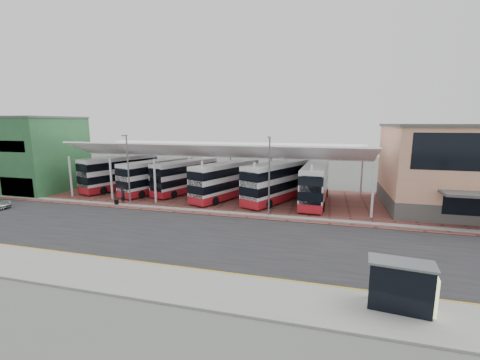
{
  "coord_description": "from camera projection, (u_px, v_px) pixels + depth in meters",
  "views": [
    {
      "loc": [
        7.4,
        -24.76,
        9.39
      ],
      "look_at": [
        -1.24,
        7.15,
        3.46
      ],
      "focal_mm": 24.0,
      "sensor_mm": 36.0,
      "label": 1
    }
  ],
  "objects": [
    {
      "name": "ground",
      "position": [
        232.0,
        235.0,
        27.08
      ],
      "size": [
        140.0,
        140.0,
        0.0
      ],
      "primitive_type": "plane",
      "color": "#4A4E48"
    },
    {
      "name": "road",
      "position": [
        229.0,
        239.0,
        26.13
      ],
      "size": [
        120.0,
        14.0,
        0.02
      ],
      "primitive_type": "cube",
      "color": "black",
      "rests_on": "ground"
    },
    {
      "name": "forecourt",
      "position": [
        278.0,
        201.0,
        38.91
      ],
      "size": [
        72.0,
        16.0,
        0.06
      ],
      "primitive_type": "cube",
      "color": "brown",
      "rests_on": "ground"
    },
    {
      "name": "sidewalk",
      "position": [
        188.0,
        286.0,
        18.52
      ],
      "size": [
        120.0,
        4.0,
        0.14
      ],
      "primitive_type": "cube",
      "color": "gray",
      "rests_on": "ground"
    },
    {
      "name": "north_kerb",
      "position": [
        249.0,
        215.0,
        32.96
      ],
      "size": [
        120.0,
        0.8,
        0.14
      ],
      "primitive_type": "cube",
      "color": "gray",
      "rests_on": "ground"
    },
    {
      "name": "yellow_line_near",
      "position": [
        201.0,
        272.0,
        20.43
      ],
      "size": [
        120.0,
        0.12,
        0.01
      ],
      "primitive_type": "cube",
      "color": "gold",
      "rests_on": "road"
    },
    {
      "name": "yellow_line_far",
      "position": [
        203.0,
        270.0,
        20.71
      ],
      "size": [
        120.0,
        0.12,
        0.01
      ],
      "primitive_type": "cube",
      "color": "gold",
      "rests_on": "road"
    },
    {
      "name": "canopy",
      "position": [
        218.0,
        151.0,
        40.84
      ],
      "size": [
        37.0,
        11.63,
        7.07
      ],
      "color": "silver",
      "rests_on": "ground"
    },
    {
      "name": "terminal",
      "position": [
        480.0,
        168.0,
        33.57
      ],
      "size": [
        18.4,
        14.4,
        9.25
      ],
      "color": "#4B4A47",
      "rests_on": "ground"
    },
    {
      "name": "shop_green",
      "position": [
        47.0,
        154.0,
        44.31
      ],
      "size": [
        6.4,
        10.2,
        10.22
      ],
      "color": "#2C6336",
      "rests_on": "ground"
    },
    {
      "name": "shop_cream",
      "position": [
        10.0,
        153.0,
        45.98
      ],
      "size": [
        6.4,
        10.2,
        10.22
      ],
      "color": "beige",
      "rests_on": "ground"
    },
    {
      "name": "lamp_west",
      "position": [
        128.0,
        168.0,
        35.87
      ],
      "size": [
        0.16,
        0.9,
        8.07
      ],
      "color": "slate",
      "rests_on": "ground"
    },
    {
      "name": "lamp_east",
      "position": [
        269.0,
        174.0,
        31.76
      ],
      "size": [
        0.16,
        0.9,
        8.07
      ],
      "color": "slate",
      "rests_on": "ground"
    },
    {
      "name": "bus_0",
      "position": [
        120.0,
        173.0,
        45.43
      ],
      "size": [
        6.29,
        11.51,
        4.66
      ],
      "rotation": [
        0.0,
        0.0,
        -0.35
      ],
      "color": "silver",
      "rests_on": "forecourt"
    },
    {
      "name": "bus_1",
      "position": [
        155.0,
        177.0,
        43.12
      ],
      "size": [
        5.59,
        10.75,
        4.33
      ],
      "rotation": [
        0.0,
        0.0,
        -0.32
      ],
      "color": "silver",
      "rests_on": "forecourt"
    },
    {
      "name": "bus_2",
      "position": [
        185.0,
        177.0,
        43.13
      ],
      "size": [
        5.81,
        10.6,
        4.29
      ],
      "rotation": [
        0.0,
        0.0,
        -0.35
      ],
      "color": "silver",
      "rests_on": "forecourt"
    },
    {
      "name": "bus_3",
      "position": [
        226.0,
        181.0,
        39.79
      ],
      "size": [
        6.37,
        10.97,
        4.46
      ],
      "rotation": [
        0.0,
        0.0,
        -0.38
      ],
      "color": "silver",
      "rests_on": "forecourt"
    },
    {
      "name": "bus_4",
      "position": [
        278.0,
        182.0,
        38.41
      ],
      "size": [
        7.11,
        11.37,
        4.67
      ],
      "rotation": [
        0.0,
        0.0,
        -0.43
      ],
      "color": "silver",
      "rests_on": "forecourt"
    },
    {
      "name": "bus_5",
      "position": [
        315.0,
        184.0,
        37.38
      ],
      "size": [
        3.13,
        11.06,
        4.51
      ],
      "rotation": [
        0.0,
        0.0,
        -0.05
      ],
      "color": "silver",
      "rests_on": "forecourt"
    },
    {
      "name": "pedestrian",
      "position": [
        123.0,
        195.0,
        37.52
      ],
      "size": [
        0.46,
        0.69,
        1.86
      ],
      "primitive_type": "imported",
      "rotation": [
        0.0,
        0.0,
        1.6
      ],
      "color": "black",
      "rests_on": "forecourt"
    },
    {
      "name": "suitcase",
      "position": [
        116.0,
        202.0,
        36.73
      ],
      "size": [
        0.37,
        0.27,
        0.64
      ],
      "primitive_type": "cube",
      "color": "black",
      "rests_on": "forecourt"
    },
    {
      "name": "bus_shelter",
      "position": [
        407.0,
        283.0,
        15.58
      ],
      "size": [
        3.26,
        1.77,
        2.51
      ],
      "rotation": [
        0.0,
        0.0,
        -0.11
      ],
      "color": "black",
      "rests_on": "sidewalk"
    }
  ]
}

